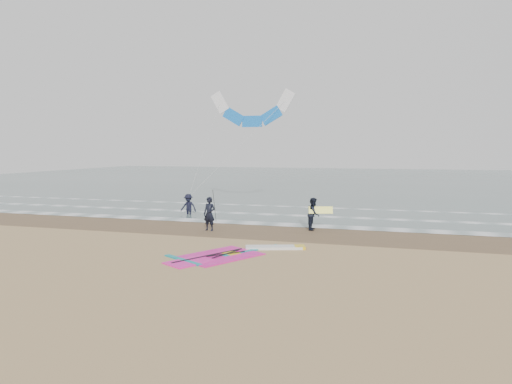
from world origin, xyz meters
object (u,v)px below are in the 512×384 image
(windsurf_rig, at_px, (236,254))
(person_standing, at_px, (209,214))
(surf_kite, at_px, (252,112))
(person_walking, at_px, (314,214))
(person_wading, at_px, (188,202))

(windsurf_rig, height_order, person_standing, person_standing)
(windsurf_rig, relative_size, surf_kite, 0.71)
(person_walking, bearing_deg, surf_kite, 35.64)
(person_walking, xyz_separation_m, person_wading, (-9.02, 3.47, -0.01))
(windsurf_rig, bearing_deg, person_wading, 123.84)
(windsurf_rig, relative_size, person_standing, 2.94)
(person_wading, bearing_deg, person_walking, -20.10)
(person_walking, bearing_deg, windsurf_rig, 160.80)
(person_standing, xyz_separation_m, person_walking, (5.37, 1.79, -0.03))
(person_wading, bearing_deg, windsurf_rig, -55.20)
(person_standing, distance_m, person_wading, 6.41)
(windsurf_rig, height_order, surf_kite, surf_kite)
(windsurf_rig, bearing_deg, person_standing, 122.87)
(person_wading, relative_size, surf_kite, 0.23)
(surf_kite, bearing_deg, person_wading, -124.66)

